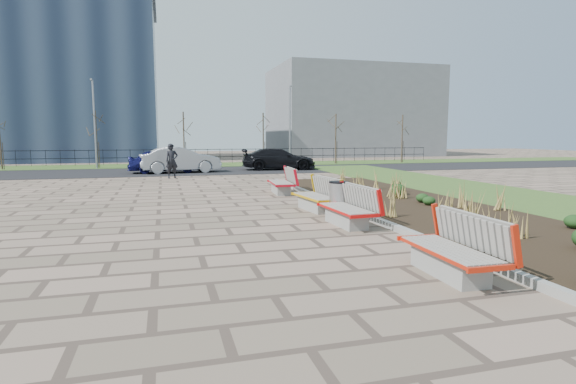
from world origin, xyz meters
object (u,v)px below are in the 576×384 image
object	(u,v)px
bench_b	(346,206)
car_black	(279,159)
car_silver	(180,160)
lamp_east	(290,126)
lamp_west	(95,125)
bench_d	(281,181)
pedestrian	(172,161)
bench_a	(449,246)
car_blue	(163,161)
litter_bin	(339,199)
bench_c	(315,194)

from	to	relation	value
bench_b	car_black	distance (m)	19.08
car_silver	lamp_east	distance (m)	10.16
car_silver	lamp_west	size ratio (longest dim) A/B	0.81
bench_d	car_black	distance (m)	12.53
bench_b	pedestrian	xyz separation A→B (m)	(-4.06, 14.53, 0.44)
bench_a	lamp_west	xyz separation A→B (m)	(-9.00, 27.49, 2.54)
car_black	lamp_east	size ratio (longest dim) A/B	0.82
bench_d	car_blue	world-z (taller)	car_blue
car_blue	car_silver	world-z (taller)	car_silver
bench_d	lamp_west	distance (m)	18.95
litter_bin	car_blue	distance (m)	17.68
litter_bin	car_black	world-z (taller)	car_black
pedestrian	lamp_east	world-z (taller)	lamp_east
bench_d	litter_bin	size ratio (longest dim) A/B	2.12
litter_bin	lamp_west	bearing A→B (deg)	112.98
bench_a	lamp_east	bearing A→B (deg)	81.15
bench_d	car_black	world-z (taller)	car_black
bench_b	litter_bin	world-z (taller)	bench_b
car_silver	lamp_west	bearing A→B (deg)	40.34
bench_d	lamp_east	world-z (taller)	lamp_east
car_black	lamp_west	xyz separation A→B (m)	(-12.00, 4.32, 2.30)
litter_bin	pedestrian	size ratio (longest dim) A/B	0.53
car_silver	bench_b	bearing A→B (deg)	-175.87
bench_a	car_blue	distance (m)	23.04
lamp_east	car_blue	bearing A→B (deg)	-152.72
bench_d	litter_bin	xyz separation A→B (m)	(0.29, -5.43, -0.01)
bench_d	lamp_west	xyz separation A→B (m)	(-9.00, 16.49, 2.54)
bench_c	bench_d	distance (m)	4.26
bench_a	lamp_east	distance (m)	28.06
litter_bin	bench_a	bearing A→B (deg)	-93.03
pedestrian	car_silver	xyz separation A→B (m)	(0.57, 3.52, -0.12)
bench_b	car_black	size ratio (longest dim) A/B	0.42
pedestrian	lamp_west	world-z (taller)	lamp_west
bench_c	lamp_west	xyz separation A→B (m)	(-9.00, 20.74, 2.54)
bench_b	bench_d	bearing A→B (deg)	87.28
car_silver	lamp_east	xyz separation A→B (m)	(8.49, 5.11, 2.22)
bench_c	car_silver	world-z (taller)	car_silver
car_silver	car_black	distance (m)	6.54
pedestrian	car_silver	distance (m)	3.57
bench_a	pedestrian	distance (m)	19.29
car_silver	bench_a	bearing A→B (deg)	-177.95
car_black	lamp_west	distance (m)	12.96
bench_c	car_black	world-z (taller)	car_black
lamp_west	lamp_east	bearing A→B (deg)	0.00
bench_b	pedestrian	distance (m)	15.09
bench_b	pedestrian	world-z (taller)	pedestrian
bench_b	lamp_east	world-z (taller)	lamp_east
bench_c	car_black	size ratio (longest dim) A/B	0.42
lamp_east	bench_b	bearing A→B (deg)	-102.18
bench_c	car_silver	distance (m)	16.02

